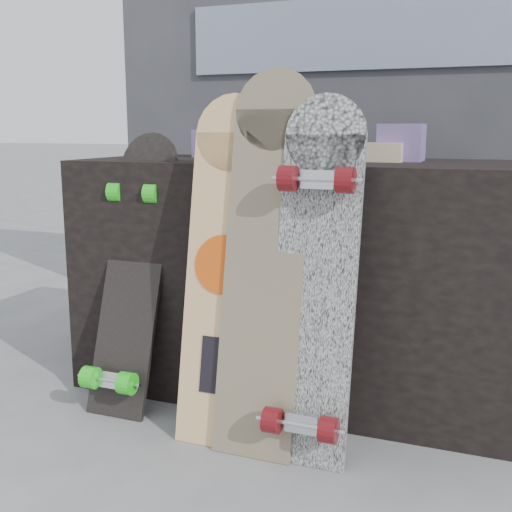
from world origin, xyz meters
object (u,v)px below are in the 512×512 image
at_px(longboard_celtic, 265,250).
at_px(skateboard_dark, 132,268).
at_px(longboard_geisha, 224,260).
at_px(longboard_cascadia, 315,276).
at_px(vendor_table, 315,278).

height_order(longboard_celtic, skateboard_dark, longboard_celtic).
distance_m(longboard_geisha, longboard_cascadia, 0.28).
xyz_separation_m(longboard_celtic, longboard_cascadia, (0.15, -0.02, -0.06)).
bearing_deg(longboard_cascadia, skateboard_dark, 168.70).
distance_m(vendor_table, longboard_cascadia, 0.48).
relative_size(longboard_celtic, longboard_cascadia, 1.07).
height_order(vendor_table, longboard_geisha, longboard_geisha).
bearing_deg(longboard_geisha, longboard_cascadia, -6.30).
bearing_deg(longboard_cascadia, longboard_celtic, 170.69).
bearing_deg(longboard_celtic, longboard_cascadia, -9.31).
distance_m(longboard_geisha, skateboard_dark, 0.39).
bearing_deg(longboard_geisha, longboard_celtic, -2.73).
distance_m(vendor_table, longboard_geisha, 0.46).
relative_size(longboard_geisha, longboard_celtic, 0.94).
xyz_separation_m(vendor_table, skateboard_dark, (-0.53, -0.31, 0.06)).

